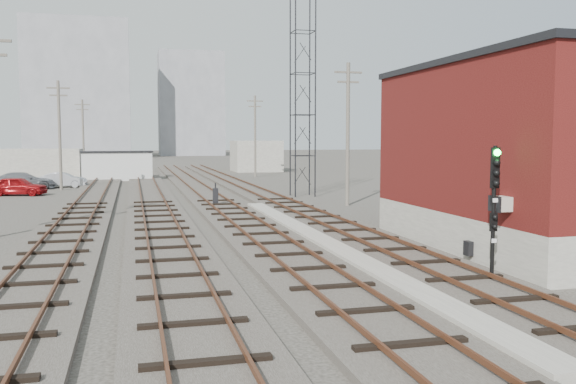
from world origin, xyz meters
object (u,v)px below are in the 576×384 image
object	(u,v)px
site_trailer	(117,166)
car_silver	(63,180)
switch_stand	(216,197)
car_grey	(24,181)
signal_mast	(494,202)
car_red	(18,186)

from	to	relation	value
site_trailer	car_silver	world-z (taller)	site_trailer
switch_stand	car_silver	size ratio (longest dim) A/B	0.36
car_grey	car_silver	bearing A→B (deg)	-70.52
car_silver	signal_mast	bearing A→B (deg)	-152.27
car_red	car_grey	size ratio (longest dim) A/B	0.84
signal_mast	car_red	xyz separation A→B (m)	(-18.79, 33.17, -1.67)
site_trailer	car_grey	xyz separation A→B (m)	(-7.33, -9.90, -0.79)
switch_stand	car_grey	size ratio (longest dim) A/B	0.29
signal_mast	switch_stand	distance (m)	22.22
signal_mast	site_trailer	distance (m)	50.37
car_silver	switch_stand	bearing A→B (deg)	-144.52
signal_mast	car_grey	distance (m)	43.57
signal_mast	car_red	bearing A→B (deg)	119.53
car_red	switch_stand	bearing A→B (deg)	-118.10
site_trailer	car_red	distance (m)	17.16
car_red	car_silver	world-z (taller)	car_red
signal_mast	switch_stand	xyz separation A→B (m)	(-5.49, 21.47, -1.70)
signal_mast	car_red	world-z (taller)	signal_mast
car_red	site_trailer	bearing A→B (deg)	-10.08
car_red	car_silver	xyz separation A→B (m)	(2.40, 7.35, -0.05)
signal_mast	car_grey	size ratio (longest dim) A/B	0.81
car_red	car_grey	bearing A→B (deg)	18.56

